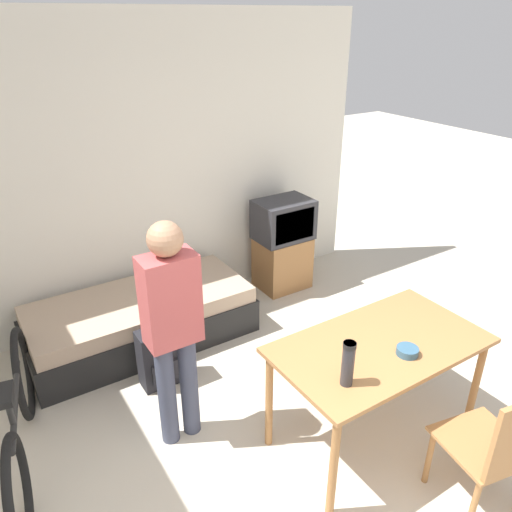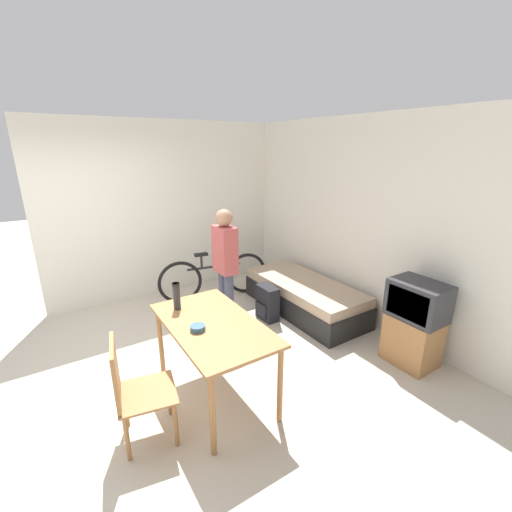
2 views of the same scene
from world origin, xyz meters
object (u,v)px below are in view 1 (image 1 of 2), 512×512
Objects in this scene: dining_table at (379,355)px; thermos_flask at (348,362)px; daybed at (142,320)px; bicycle at (21,424)px; person_standing at (172,322)px; wooden_chair at (500,446)px; tv at (283,244)px; backpack at (161,357)px; mate_bowl at (407,351)px.

thermos_flask is (-0.44, -0.17, 0.24)m from dining_table.
daybed is 1.11× the size of bicycle.
wooden_chair is at bearing -50.26° from person_standing.
daybed is at bearing 81.33° from person_standing.
thermos_flask is (-0.59, 0.61, 0.42)m from wooden_chair.
tv is 2.19m from dining_table.
daybed is at bearing 83.29° from backpack.
dining_table is (0.90, -1.90, 0.46)m from daybed.
daybed is at bearing 115.51° from dining_table.
tv is 2.55m from thermos_flask.
bicycle is 6.25× the size of thermos_flask.
mate_bowl is at bearing 99.41° from wooden_chair.
tv is at bearing 24.54° from backpack.
wooden_chair is 0.68m from mate_bowl.
thermos_flask is at bearing -69.73° from backpack.
person_standing is at bearing 146.80° from dining_table.
daybed is 1.44m from bicycle.
person_standing reaches higher than thermos_flask.
person_standing is 11.98× the size of mate_bowl.
daybed is 2.15m from dining_table.
dining_table is 0.86× the size of person_standing.
bicycle is at bearing 150.84° from mate_bowl.
wooden_chair is (-0.56, -2.84, 0.02)m from tv.
thermos_flask reaches higher than dining_table.
person_standing reaches higher than mate_bowl.
tv is at bearing 78.79° from wooden_chair.
daybed is at bearing 39.07° from bicycle.
wooden_chair reaches higher than bicycle.
person_standing is 1.09m from thermos_flask.
person_standing reaches higher than bicycle.
wooden_chair is 3.35× the size of thermos_flask.
tv is (1.62, 0.16, 0.27)m from daybed.
backpack reaches higher than daybed.
dining_table reaches higher than backpack.
mate_bowl is (-0.10, 0.61, 0.29)m from wooden_chair.
person_standing is at bearing 142.36° from mate_bowl.
mate_bowl is (0.05, -0.17, 0.11)m from dining_table.
daybed is 2.08× the size of wooden_chair.
tv is 2.94m from bicycle.
thermos_flask is 2.08× the size of mate_bowl.
bicycle reaches higher than backpack.
wooden_chair is 0.54× the size of bicycle.
dining_table reaches higher than bicycle.
person_standing reaches higher than dining_table.
person_standing is at bearing 126.31° from thermos_flask.
tv reaches higher than backpack.
thermos_flask is 0.51m from mate_bowl.
thermos_flask reaches higher than bicycle.
person_standing is at bearing -100.73° from backpack.
mate_bowl is at bearing -106.61° from tv.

